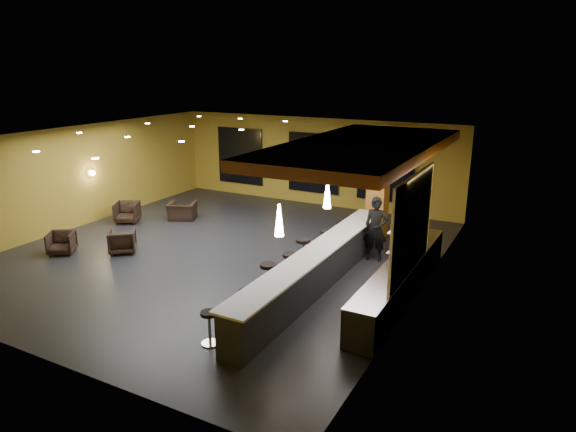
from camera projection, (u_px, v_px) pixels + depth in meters
The scene contains 36 objects.
floor at pixel (222, 254), 15.63m from camera, with size 12.00×13.00×0.10m, color black.
ceiling at pixel (218, 135), 14.61m from camera, with size 12.00×13.00×0.10m, color black.
wall_back at pixel (315, 161), 20.67m from camera, with size 12.00×0.10×3.50m, color #A98725.
wall_front at pixel (17, 273), 9.57m from camera, with size 12.00×0.10×3.50m, color #A98725.
wall_left at pixel (77, 177), 17.84m from camera, with size 0.10×13.00×3.50m, color #A98725.
wall_right at pixel (426, 226), 12.40m from camera, with size 0.10×13.00×3.50m, color #A98725.
wood_soffit at pixel (363, 147), 13.71m from camera, with size 3.60×8.00×0.28m, color #9F532E.
window_left at pixel (240, 156), 22.16m from camera, with size 2.20×0.06×2.40m, color black.
window_center at pixel (313, 163), 20.59m from camera, with size 2.20×0.06×2.40m, color black.
window_right at pixel (386, 170), 19.24m from camera, with size 2.20×0.06×2.40m, color black.
tile_backsplash at pixel (412, 226), 11.52m from camera, with size 0.06×3.20×2.40m, color white.
bar_counter at pixel (318, 270), 12.98m from camera, with size 0.60×8.00×1.00m, color black.
bar_top at pixel (318, 250), 12.83m from camera, with size 0.78×8.10×0.05m, color beige.
prep_counter at pixel (401, 280), 12.53m from camera, with size 0.70×6.00×0.86m, color black.
prep_top at pixel (402, 263), 12.40m from camera, with size 0.72×6.00×0.03m, color silver.
wall_shelf_lower at pixel (402, 245), 11.53m from camera, with size 0.30×1.50×0.03m, color silver.
wall_shelf_upper at pixel (404, 226), 11.40m from camera, with size 0.30×1.50×0.03m, color silver.
column at pixel (378, 185), 16.53m from camera, with size 0.60×0.60×3.50m, color #A16624.
wall_sconce at pixel (92, 173), 18.18m from camera, with size 0.22×0.22×0.22m, color #FFE5B2.
pendant_0 at pixel (279, 220), 10.77m from camera, with size 0.20×0.20×0.70m, color white.
pendant_1 at pixel (327, 195), 12.88m from camera, with size 0.20×0.20×0.70m, color white.
pendant_2 at pixel (362, 176), 15.00m from camera, with size 0.20×0.20×0.70m, color white.
staff_a at pixel (376, 229), 14.76m from camera, with size 0.69×0.45×1.88m, color black.
staff_b at pixel (410, 229), 14.87m from camera, with size 0.89×0.69×1.82m, color black.
staff_c at pixel (415, 234), 14.96m from camera, with size 0.73×0.48×1.50m, color black.
armchair_a at pixel (62, 243), 15.44m from camera, with size 0.72×0.74×0.68m, color black.
armchair_b at pixel (122, 241), 15.53m from camera, with size 0.76×0.79×0.72m, color black.
armchair_c at pixel (127, 212), 18.50m from camera, with size 0.80×0.82×0.75m, color black.
armchair_d at pixel (182, 211), 18.88m from camera, with size 0.98×0.85×0.63m, color black.
bar_stool_0 at pixel (209, 323), 10.36m from camera, with size 0.37×0.37×0.72m.
bar_stool_1 at pixel (247, 301), 11.33m from camera, with size 0.37×0.37×0.73m.
bar_stool_2 at pixel (268, 276), 12.50m from camera, with size 0.43×0.43×0.85m.
bar_stool_3 at pixel (290, 264), 13.32m from camera, with size 0.40×0.40×0.80m.
bar_stool_4 at pixel (303, 250), 14.23m from camera, with size 0.44×0.44×0.87m.
bar_stool_5 at pixel (326, 240), 15.13m from camera, with size 0.41×0.41×0.82m.
bar_stool_6 at pixel (341, 230), 16.21m from camera, with size 0.36×0.36×0.72m.
Camera 1 is at (8.65, -12.01, 5.48)m, focal length 32.00 mm.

